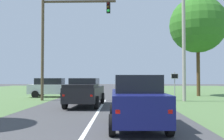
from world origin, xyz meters
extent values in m
plane|color=#424244|center=(0.00, 9.67, 0.00)|extent=(120.00, 120.00, 0.00)
cube|color=navy|center=(1.86, 5.78, 0.86)|extent=(1.98, 4.66, 1.01)
cube|color=black|center=(1.85, 6.01, 1.69)|extent=(1.71, 2.90, 0.64)
cube|color=red|center=(1.14, 3.48, 0.91)|extent=(0.14, 0.06, 0.12)
cube|color=red|center=(2.67, 3.52, 0.91)|extent=(0.14, 0.06, 0.12)
cylinder|color=black|center=(0.89, 7.19, 0.36)|extent=(0.24, 0.72, 0.72)
cylinder|color=black|center=(2.76, 7.23, 0.36)|extent=(0.24, 0.72, 0.72)
cylinder|color=black|center=(0.95, 4.33, 0.36)|extent=(0.24, 0.72, 0.72)
cylinder|color=black|center=(2.82, 4.37, 0.36)|extent=(0.24, 0.72, 0.72)
cube|color=black|center=(-1.08, 12.71, 0.85)|extent=(2.17, 5.25, 0.90)
cube|color=black|center=(-1.09, 12.45, 1.59)|extent=(1.80, 2.04, 0.58)
cube|color=black|center=(-1.15, 11.11, 1.40)|extent=(1.94, 2.04, 0.20)
cube|color=red|center=(-1.99, 10.19, 0.90)|extent=(0.14, 0.07, 0.12)
cube|color=red|center=(-0.39, 10.12, 0.90)|extent=(0.14, 0.07, 0.12)
cylinder|color=black|center=(-1.99, 14.36, 0.40)|extent=(0.27, 0.81, 0.80)
cylinder|color=black|center=(-0.04, 14.28, 0.40)|extent=(0.27, 0.81, 0.80)
cylinder|color=black|center=(-2.12, 11.15, 0.40)|extent=(0.27, 0.81, 0.80)
cylinder|color=black|center=(-0.17, 11.07, 0.40)|extent=(0.27, 0.81, 0.80)
cylinder|color=brown|center=(-5.27, 16.61, 4.48)|extent=(0.24, 0.24, 8.96)
cube|color=#4C3D2B|center=(-2.17, 16.61, 8.36)|extent=(6.19, 0.16, 0.16)
cube|color=black|center=(0.30, 16.61, 7.81)|extent=(0.32, 0.28, 0.90)
sphere|color=black|center=(0.30, 16.46, 8.11)|extent=(0.22, 0.22, 0.22)
sphere|color=black|center=(0.30, 16.46, 7.81)|extent=(0.22, 0.22, 0.22)
sphere|color=#1ED83F|center=(0.30, 16.46, 7.51)|extent=(0.22, 0.22, 0.22)
cylinder|color=gray|center=(5.78, 16.57, 1.19)|extent=(0.08, 0.08, 2.39)
cube|color=white|center=(5.78, 16.54, 2.04)|extent=(0.60, 0.03, 0.44)
cube|color=black|center=(5.78, 16.53, 2.04)|extent=(0.52, 0.01, 0.36)
cylinder|color=#4C351E|center=(9.51, 22.08, 2.65)|extent=(0.36, 0.36, 5.29)
sphere|color=#327124|center=(9.51, 22.08, 7.50)|extent=(5.90, 5.90, 5.90)
cube|color=silver|center=(-5.43, 20.27, 0.80)|extent=(4.45, 1.96, 0.92)
cube|color=black|center=(-5.65, 20.26, 1.56)|extent=(2.68, 1.70, 0.61)
cube|color=red|center=(-3.24, 19.54, 0.85)|extent=(0.06, 0.14, 0.12)
cube|color=red|center=(-3.27, 21.08, 0.85)|extent=(0.06, 0.14, 0.12)
cylinder|color=black|center=(-6.78, 19.30, 0.34)|extent=(0.68, 0.24, 0.68)
cylinder|color=black|center=(-6.82, 21.18, 0.34)|extent=(0.68, 0.24, 0.68)
cylinder|color=black|center=(-4.05, 19.35, 0.34)|extent=(0.68, 0.24, 0.68)
cylinder|color=black|center=(-4.08, 21.23, 0.34)|extent=(0.68, 0.24, 0.68)
cylinder|color=#9E998E|center=(6.47, 16.20, 4.98)|extent=(0.28, 0.28, 9.96)
camera|label=1|loc=(1.17, -3.70, 1.91)|focal=39.11mm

